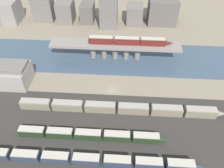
% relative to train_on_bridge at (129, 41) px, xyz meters
% --- Properties ---
extents(ground_plane, '(400.00, 400.00, 0.00)m').
position_rel_train_on_bridge_xyz_m(ground_plane, '(-7.13, -24.70, -10.56)').
color(ground_plane, gray).
extents(railbed_yard, '(280.00, 42.00, 0.01)m').
position_rel_train_on_bridge_xyz_m(railbed_yard, '(-7.13, -48.70, -10.56)').
color(railbed_yard, '#33302D').
rests_on(railbed_yard, ground).
extents(river_water, '(320.00, 29.06, 0.01)m').
position_rel_train_on_bridge_xyz_m(river_water, '(-7.13, -0.00, -10.56)').
color(river_water, '#3D5166').
rests_on(river_water, ground).
extents(bridge, '(66.47, 8.16, 8.68)m').
position_rel_train_on_bridge_xyz_m(bridge, '(-7.13, -0.00, -3.91)').
color(bridge, gray).
rests_on(bridge, ground).
extents(train_on_bridge, '(42.34, 2.71, 3.85)m').
position_rel_train_on_bridge_xyz_m(train_on_bridge, '(0.00, 0.00, 0.00)').
color(train_on_bridge, '#5B1E19').
rests_on(train_on_bridge, bridge).
extents(train_yard_near, '(84.23, 2.95, 3.52)m').
position_rel_train_on_bridge_xyz_m(train_yard_near, '(-17.29, -59.49, -8.84)').
color(train_yard_near, '#2D384C').
rests_on(train_yard_near, ground).
extents(train_yard_mid, '(54.72, 2.88, 3.56)m').
position_rel_train_on_bridge_xyz_m(train_yard_mid, '(-12.90, -49.94, -8.82)').
color(train_yard_mid, '#23381E').
rests_on(train_yard_mid, ground).
extents(train_yard_far, '(83.54, 3.18, 4.10)m').
position_rel_train_on_bridge_xyz_m(train_yard_far, '(-2.95, -36.81, -8.55)').
color(train_yard_far, gray).
rests_on(train_yard_far, ground).
extents(warehouse_building, '(18.26, 12.68, 10.61)m').
position_rel_train_on_bridge_xyz_m(warehouse_building, '(-54.18, -22.53, -5.52)').
color(warehouse_building, '#9E998E').
rests_on(warehouse_building, ground).
extents(city_block_far_left, '(9.63, 14.71, 13.72)m').
position_rel_train_on_bridge_xyz_m(city_block_far_left, '(-76.79, 37.09, -3.70)').
color(city_block_far_left, gray).
rests_on(city_block_far_left, ground).
extents(city_block_left, '(12.96, 9.49, 18.83)m').
position_rel_train_on_bridge_xyz_m(city_block_left, '(-56.19, 39.69, -1.15)').
color(city_block_left, slate).
rests_on(city_block_left, ground).
extents(city_block_center, '(10.15, 13.21, 13.46)m').
position_rel_train_on_bridge_xyz_m(city_block_center, '(-41.43, 39.06, -3.84)').
color(city_block_center, slate).
rests_on(city_block_center, ground).
extents(city_block_right, '(8.47, 12.80, 11.74)m').
position_rel_train_on_bridge_xyz_m(city_block_right, '(-27.26, 40.16, -4.69)').
color(city_block_right, '#605B56').
rests_on(city_block_right, ground).
extents(city_block_far_right, '(10.72, 10.97, 22.89)m').
position_rel_train_on_bridge_xyz_m(city_block_far_right, '(-12.98, 33.92, 0.88)').
color(city_block_far_right, slate).
rests_on(city_block_far_right, ground).
extents(city_block_tall, '(10.02, 13.00, 11.86)m').
position_rel_train_on_bridge_xyz_m(city_block_tall, '(3.29, 39.98, -4.64)').
color(city_block_tall, slate).
rests_on(city_block_tall, ground).
extents(city_block_low, '(17.99, 14.64, 15.63)m').
position_rel_train_on_bridge_xyz_m(city_block_low, '(21.05, 41.39, -2.75)').
color(city_block_low, '#605B56').
rests_on(city_block_low, ground).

